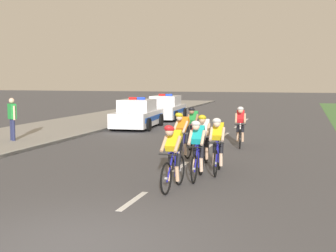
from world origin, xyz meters
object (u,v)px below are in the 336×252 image
Objects in this scene: cyclist_fifth at (182,136)px; police_car_second at (166,109)px; cyclist_third at (218,145)px; cyclist_fourth at (204,139)px; spectator_closest at (12,116)px; cyclist_seventh at (240,126)px; cyclist_lead at (173,156)px; cyclist_sixth at (193,127)px; cyclist_second at (198,149)px; police_car_nearest at (138,115)px.

cyclist_fifth is 14.67m from police_car_second.
cyclist_third and cyclist_fourth have the same top height.
spectator_closest is at bearing 158.17° from cyclist_third.
cyclist_third is at bearing -21.83° from spectator_closest.
cyclist_fifth and cyclist_seventh have the same top height.
cyclist_seventh is at bearing 82.79° from cyclist_fourth.
cyclist_lead and cyclist_fifth have the same top height.
cyclist_sixth is 0.38× the size of police_car_second.
cyclist_lead and cyclist_third have the same top height.
cyclist_fourth is at bearing -69.53° from police_car_second.
cyclist_second is 0.38× the size of police_car_second.
cyclist_fourth is 8.58m from spectator_closest.
cyclist_third is at bearing -89.41° from cyclist_seventh.
cyclist_fourth is 4.19m from cyclist_seventh.
cyclist_third is 0.38× the size of police_car_second.
cyclist_second and cyclist_fourth have the same top height.
cyclist_seventh is (-0.05, 5.09, 0.00)m from cyclist_third.
police_car_nearest is 1.00× the size of police_car_second.
cyclist_fourth is 1.00× the size of cyclist_fifth.
cyclist_third is at bearing 73.06° from cyclist_lead.
cyclist_third is at bearing -68.60° from cyclist_sixth.
cyclist_fifth is 0.38× the size of police_car_second.
cyclist_lead is 1.00× the size of cyclist_seventh.
cyclist_third is at bearing -58.12° from cyclist_fourth.
cyclist_third and cyclist_fifth have the same top height.
cyclist_lead is 0.38× the size of police_car_second.
police_car_nearest is (-5.65, 11.20, -0.11)m from cyclist_second.
police_car_nearest is at bearing 113.27° from cyclist_lead.
cyclist_second is at bearing -63.21° from police_car_nearest.
spectator_closest reaches higher than cyclist_sixth.
cyclist_third is 11.93m from police_car_nearest.
cyclist_sixth is (-1.09, 3.32, 0.00)m from cyclist_fourth.
police_car_nearest reaches higher than cyclist_third.
cyclist_fourth is 10.84m from police_car_nearest.
cyclist_second is at bearing -75.66° from cyclist_sixth.
cyclist_third is at bearing -68.78° from police_car_second.
police_car_nearest is at bearing 120.05° from cyclist_fourth.
cyclist_fifth is 9.91m from police_car_nearest.
cyclist_fifth is (-0.80, 0.61, 0.00)m from cyclist_fourth.
cyclist_lead is at bearing -78.80° from cyclist_fifth.
cyclist_third is 1.03× the size of spectator_closest.
cyclist_lead is at bearing -94.73° from cyclist_seventh.
cyclist_second is 1.00× the size of cyclist_fifth.
cyclist_third is 2.07m from cyclist_fifth.
police_car_nearest is (-4.62, 8.77, -0.11)m from cyclist_fifth.
spectator_closest is at bearing 145.15° from cyclist_lead.
cyclist_lead is at bearing -91.35° from cyclist_fourth.
cyclist_lead and cyclist_seventh have the same top height.
cyclist_third is (0.65, 2.14, 0.00)m from cyclist_lead.
cyclist_third is 0.38× the size of police_car_nearest.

